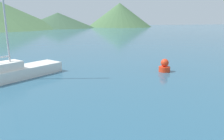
{
  "coord_description": "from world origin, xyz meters",
  "views": [
    {
      "loc": [
        -2.59,
        1.85,
        4.23
      ],
      "look_at": [
        0.65,
        14.0,
        1.2
      ],
      "focal_mm": 35.0,
      "sensor_mm": 36.0,
      "label": 1
    }
  ],
  "objects": [
    {
      "name": "buoy_marker",
      "position": [
        5.86,
        17.22,
        0.43
      ],
      "size": [
        0.9,
        0.9,
        1.03
      ],
      "color": "red",
      "rests_on": "ground_plane"
    },
    {
      "name": "sailboat_inner",
      "position": [
        -6.12,
        17.53,
        0.5
      ],
      "size": [
        8.08,
        6.86,
        9.02
      ],
      "rotation": [
        0.0,
        0.0,
        0.66
      ],
      "color": "white",
      "rests_on": "ground_plane"
    },
    {
      "name": "hill_east",
      "position": [
        -0.27,
        99.68,
        3.13
      ],
      "size": [
        30.49,
        30.49,
        6.25
      ],
      "color": "#38563D",
      "rests_on": "ground_plane"
    },
    {
      "name": "hill_far_east",
      "position": [
        28.07,
        102.94,
        5.43
      ],
      "size": [
        29.76,
        29.76,
        10.87
      ],
      "color": "#476B42",
      "rests_on": "ground_plane"
    }
  ]
}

